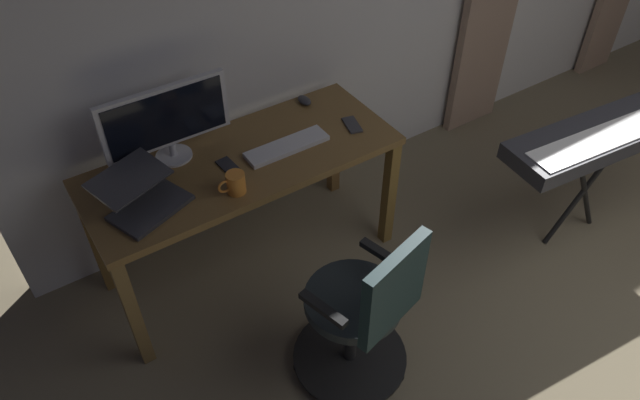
{
  "coord_description": "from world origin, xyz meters",
  "views": [
    {
      "loc": [
        2.62,
        -0.28,
        2.58
      ],
      "look_at": [
        1.63,
        -1.79,
        0.91
      ],
      "focal_mm": 33.12,
      "sensor_mm": 36.0,
      "label": 1
    }
  ],
  "objects_px": {
    "office_chair": "(363,315)",
    "computer_mouse": "(304,100)",
    "cell_phone_by_monitor": "(229,167)",
    "cell_phone_face_up": "(352,125)",
    "laptop": "(143,197)",
    "desk": "(243,174)",
    "computer_monitor": "(166,120)",
    "computer_keyboard": "(287,146)",
    "piano_keyboard": "(607,136)",
    "mug_coffee": "(235,183)"
  },
  "relations": [
    {
      "from": "piano_keyboard",
      "to": "laptop",
      "type": "bearing_deg",
      "value": -13.9
    },
    {
      "from": "cell_phone_face_up",
      "to": "piano_keyboard",
      "type": "height_order",
      "value": "piano_keyboard"
    },
    {
      "from": "cell_phone_face_up",
      "to": "piano_keyboard",
      "type": "relative_size",
      "value": 0.12
    },
    {
      "from": "laptop",
      "to": "piano_keyboard",
      "type": "relative_size",
      "value": 0.35
    },
    {
      "from": "desk",
      "to": "office_chair",
      "type": "xyz_separation_m",
      "value": [
        -0.1,
        0.9,
        -0.23
      ]
    },
    {
      "from": "mug_coffee",
      "to": "desk",
      "type": "bearing_deg",
      "value": -123.42
    },
    {
      "from": "office_chair",
      "to": "computer_mouse",
      "type": "relative_size",
      "value": 9.34
    },
    {
      "from": "cell_phone_by_monitor",
      "to": "cell_phone_face_up",
      "type": "relative_size",
      "value": 1.0
    },
    {
      "from": "office_chair",
      "to": "laptop",
      "type": "xyz_separation_m",
      "value": [
        0.62,
        -0.84,
        0.38
      ]
    },
    {
      "from": "desk",
      "to": "computer_keyboard",
      "type": "height_order",
      "value": "computer_keyboard"
    },
    {
      "from": "computer_keyboard",
      "to": "cell_phone_face_up",
      "type": "xyz_separation_m",
      "value": [
        -0.39,
        0.02,
        -0.01
      ]
    },
    {
      "from": "desk",
      "to": "computer_monitor",
      "type": "xyz_separation_m",
      "value": [
        0.27,
        -0.2,
        0.32
      ]
    },
    {
      "from": "cell_phone_by_monitor",
      "to": "mug_coffee",
      "type": "relative_size",
      "value": 1.06
    },
    {
      "from": "office_chair",
      "to": "computer_keyboard",
      "type": "bearing_deg",
      "value": 66.66
    },
    {
      "from": "computer_monitor",
      "to": "computer_keyboard",
      "type": "height_order",
      "value": "computer_monitor"
    },
    {
      "from": "computer_mouse",
      "to": "cell_phone_face_up",
      "type": "distance_m",
      "value": 0.33
    },
    {
      "from": "computer_monitor",
      "to": "cell_phone_face_up",
      "type": "relative_size",
      "value": 4.35
    },
    {
      "from": "office_chair",
      "to": "piano_keyboard",
      "type": "distance_m",
      "value": 1.64
    },
    {
      "from": "cell_phone_by_monitor",
      "to": "piano_keyboard",
      "type": "relative_size",
      "value": 0.12
    },
    {
      "from": "cell_phone_face_up",
      "to": "piano_keyboard",
      "type": "bearing_deg",
      "value": 159.28
    },
    {
      "from": "laptop",
      "to": "cell_phone_by_monitor",
      "type": "relative_size",
      "value": 2.96
    },
    {
      "from": "cell_phone_by_monitor",
      "to": "cell_phone_face_up",
      "type": "height_order",
      "value": "same"
    },
    {
      "from": "office_chair",
      "to": "cell_phone_face_up",
      "type": "height_order",
      "value": "office_chair"
    },
    {
      "from": "office_chair",
      "to": "piano_keyboard",
      "type": "height_order",
      "value": "office_chair"
    },
    {
      "from": "cell_phone_by_monitor",
      "to": "mug_coffee",
      "type": "height_order",
      "value": "mug_coffee"
    },
    {
      "from": "desk",
      "to": "laptop",
      "type": "xyz_separation_m",
      "value": [
        0.52,
        0.06,
        0.15
      ]
    },
    {
      "from": "computer_keyboard",
      "to": "mug_coffee",
      "type": "bearing_deg",
      "value": 22.6
    },
    {
      "from": "office_chair",
      "to": "mug_coffee",
      "type": "height_order",
      "value": "office_chair"
    },
    {
      "from": "laptop",
      "to": "computer_mouse",
      "type": "relative_size",
      "value": 4.26
    },
    {
      "from": "computer_mouse",
      "to": "cell_phone_face_up",
      "type": "relative_size",
      "value": 0.69
    },
    {
      "from": "laptop",
      "to": "cell_phone_face_up",
      "type": "distance_m",
      "value": 1.14
    },
    {
      "from": "computer_mouse",
      "to": "cell_phone_by_monitor",
      "type": "xyz_separation_m",
      "value": [
        0.6,
        0.27,
        -0.01
      ]
    },
    {
      "from": "desk",
      "to": "computer_mouse",
      "type": "distance_m",
      "value": 0.58
    },
    {
      "from": "desk",
      "to": "mug_coffee",
      "type": "xyz_separation_m",
      "value": [
        0.14,
        0.21,
        0.15
      ]
    },
    {
      "from": "desk",
      "to": "cell_phone_face_up",
      "type": "xyz_separation_m",
      "value": [
        -0.62,
        0.08,
        0.1
      ]
    },
    {
      "from": "desk",
      "to": "laptop",
      "type": "height_order",
      "value": "laptop"
    },
    {
      "from": "mug_coffee",
      "to": "piano_keyboard",
      "type": "xyz_separation_m",
      "value": [
        -1.84,
        0.65,
        -0.08
      ]
    },
    {
      "from": "office_chair",
      "to": "cell_phone_face_up",
      "type": "distance_m",
      "value": 1.03
    },
    {
      "from": "computer_monitor",
      "to": "computer_mouse",
      "type": "relative_size",
      "value": 6.27
    },
    {
      "from": "office_chair",
      "to": "cell_phone_face_up",
      "type": "relative_size",
      "value": 6.48
    },
    {
      "from": "computer_monitor",
      "to": "mug_coffee",
      "type": "bearing_deg",
      "value": 108.6
    },
    {
      "from": "computer_keyboard",
      "to": "piano_keyboard",
      "type": "relative_size",
      "value": 0.36
    },
    {
      "from": "piano_keyboard",
      "to": "office_chair",
      "type": "bearing_deg",
      "value": 7.35
    },
    {
      "from": "laptop",
      "to": "piano_keyboard",
      "type": "bearing_deg",
      "value": 140.15
    },
    {
      "from": "desk",
      "to": "computer_monitor",
      "type": "bearing_deg",
      "value": -36.04
    },
    {
      "from": "computer_monitor",
      "to": "mug_coffee",
      "type": "xyz_separation_m",
      "value": [
        -0.14,
        0.4,
        -0.17
      ]
    },
    {
      "from": "piano_keyboard",
      "to": "cell_phone_by_monitor",
      "type": "bearing_deg",
      "value": -19.11
    },
    {
      "from": "laptop",
      "to": "cell_phone_face_up",
      "type": "height_order",
      "value": "laptop"
    },
    {
      "from": "computer_keyboard",
      "to": "laptop",
      "type": "height_order",
      "value": "laptop"
    },
    {
      "from": "computer_mouse",
      "to": "cell_phone_by_monitor",
      "type": "relative_size",
      "value": 0.69
    }
  ]
}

